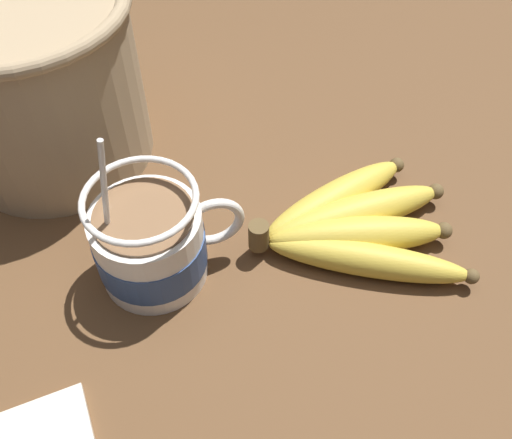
# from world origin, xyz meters

# --- Properties ---
(table) EXTENTS (1.11, 1.11, 0.04)m
(table) POSITION_xyz_m (0.00, 0.00, 0.02)
(table) COLOR brown
(table) RESTS_ON ground
(coffee_mug) EXTENTS (0.14, 0.10, 0.18)m
(coffee_mug) POSITION_xyz_m (-0.07, 0.03, 0.08)
(coffee_mug) COLOR white
(coffee_mug) RESTS_ON table
(banana_bunch) EXTENTS (0.21, 0.18, 0.04)m
(banana_bunch) POSITION_xyz_m (0.13, 0.01, 0.05)
(banana_bunch) COLOR brown
(banana_bunch) RESTS_ON table
(woven_basket) EXTENTS (0.22, 0.22, 0.19)m
(woven_basket) POSITION_xyz_m (-0.14, 0.23, 0.13)
(woven_basket) COLOR tan
(woven_basket) RESTS_ON table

